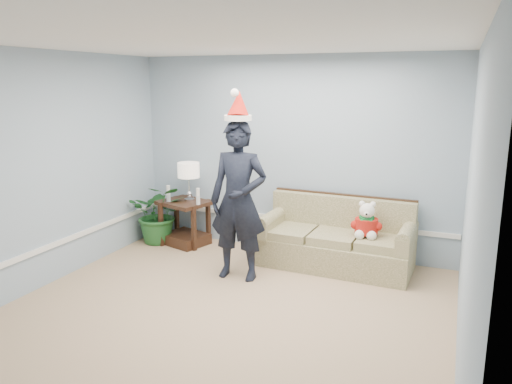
{
  "coord_description": "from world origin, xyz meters",
  "views": [
    {
      "loc": [
        2.13,
        -3.98,
        2.34
      ],
      "look_at": [
        -0.14,
        1.55,
        1.02
      ],
      "focal_mm": 35.0,
      "sensor_mm": 36.0,
      "label": 1
    }
  ],
  "objects_px": {
    "side_table": "(185,227)",
    "houseplant": "(159,213)",
    "table_lamp": "(189,172)",
    "sofa": "(337,242)",
    "man": "(239,201)",
    "teddy_bear": "(366,224)"
  },
  "relations": [
    {
      "from": "side_table",
      "to": "houseplant",
      "type": "height_order",
      "value": "houseplant"
    },
    {
      "from": "man",
      "to": "sofa",
      "type": "bearing_deg",
      "value": 35.3
    },
    {
      "from": "sofa",
      "to": "teddy_bear",
      "type": "relative_size",
      "value": 4.23
    },
    {
      "from": "table_lamp",
      "to": "teddy_bear",
      "type": "bearing_deg",
      "value": -4.12
    },
    {
      "from": "sofa",
      "to": "teddy_bear",
      "type": "bearing_deg",
      "value": -12.49
    },
    {
      "from": "table_lamp",
      "to": "man",
      "type": "relative_size",
      "value": 0.29
    },
    {
      "from": "sofa",
      "to": "teddy_bear",
      "type": "distance_m",
      "value": 0.51
    },
    {
      "from": "side_table",
      "to": "man",
      "type": "relative_size",
      "value": 0.42
    },
    {
      "from": "table_lamp",
      "to": "side_table",
      "type": "bearing_deg",
      "value": -138.22
    },
    {
      "from": "teddy_bear",
      "to": "table_lamp",
      "type": "bearing_deg",
      "value": 168.99
    },
    {
      "from": "man",
      "to": "teddy_bear",
      "type": "xyz_separation_m",
      "value": [
        1.39,
        0.73,
        -0.33
      ]
    },
    {
      "from": "side_table",
      "to": "teddy_bear",
      "type": "distance_m",
      "value": 2.68
    },
    {
      "from": "houseplant",
      "to": "sofa",
      "type": "bearing_deg",
      "value": 1.01
    },
    {
      "from": "table_lamp",
      "to": "sofa",
      "type": "bearing_deg",
      "value": -2.21
    },
    {
      "from": "side_table",
      "to": "teddy_bear",
      "type": "xyz_separation_m",
      "value": [
        2.65,
        -0.14,
        0.38
      ]
    },
    {
      "from": "teddy_bear",
      "to": "side_table",
      "type": "bearing_deg",
      "value": 170.18
    },
    {
      "from": "sofa",
      "to": "side_table",
      "type": "xyz_separation_m",
      "value": [
        -2.27,
        0.03,
        -0.06
      ]
    },
    {
      "from": "table_lamp",
      "to": "houseplant",
      "type": "xyz_separation_m",
      "value": [
        -0.44,
        -0.13,
        -0.63
      ]
    },
    {
      "from": "houseplant",
      "to": "table_lamp",
      "type": "bearing_deg",
      "value": 16.6
    },
    {
      "from": "sofa",
      "to": "table_lamp",
      "type": "bearing_deg",
      "value": -179.92
    },
    {
      "from": "houseplant",
      "to": "teddy_bear",
      "type": "relative_size",
      "value": 1.95
    },
    {
      "from": "side_table",
      "to": "houseplant",
      "type": "xyz_separation_m",
      "value": [
        -0.39,
        -0.08,
        0.19
      ]
    }
  ]
}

